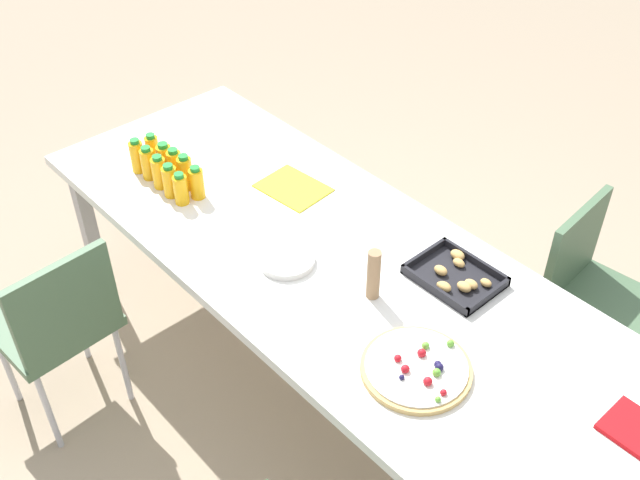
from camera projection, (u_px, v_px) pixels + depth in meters
The scene contains 20 objects.
ground_plane at pixel (332, 391), 3.06m from camera, with size 12.00×12.00×0.00m, color tan.
party_table at pixel (334, 270), 2.63m from camera, with size 2.55×0.92×0.72m.
chair_near_left at pixel (57, 320), 2.67m from camera, with size 0.42×0.42×0.83m.
chair_far_right at pixel (594, 291), 2.79m from camera, with size 0.43×0.43×0.83m.
juice_bottle_0 at pixel (137, 156), 2.97m from camera, with size 0.05×0.05×0.15m.
juice_bottle_1 at pixel (148, 163), 2.93m from camera, with size 0.06×0.06×0.14m.
juice_bottle_2 at pixel (159, 172), 2.88m from camera, with size 0.06×0.06×0.14m.
juice_bottle_3 at pixel (170, 181), 2.84m from camera, with size 0.06×0.06×0.14m.
juice_bottle_4 at pixel (181, 189), 2.80m from camera, with size 0.06×0.06×0.13m.
juice_bottle_5 at pixel (153, 150), 3.01m from camera, with size 0.05×0.05×0.14m.
juice_bottle_6 at pixel (165, 159), 2.96m from camera, with size 0.06×0.06×0.13m.
juice_bottle_7 at pixel (175, 165), 2.92m from camera, with size 0.06×0.06×0.14m.
juice_bottle_8 at pixel (185, 173), 2.87m from camera, with size 0.06×0.06×0.15m.
juice_bottle_9 at pixel (197, 183), 2.83m from camera, with size 0.06×0.06×0.14m.
fruit_pizza at pixel (417, 368), 2.19m from camera, with size 0.33×0.33×0.05m.
snack_tray at pixel (456, 276), 2.50m from camera, with size 0.29×0.23×0.04m.
plate_stack at pixel (287, 260), 2.57m from camera, with size 0.20×0.20×0.02m.
napkin_stack at pixel (633, 428), 2.04m from camera, with size 0.15×0.15×0.02m, color red.
cardboard_tube at pixel (374, 275), 2.39m from camera, with size 0.04×0.04×0.19m, color #9E7A56.
paper_folder at pixel (293, 188), 2.91m from camera, with size 0.26×0.20×0.01m, color yellow.
Camera 1 is at (1.42, -1.35, 2.43)m, focal length 41.89 mm.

